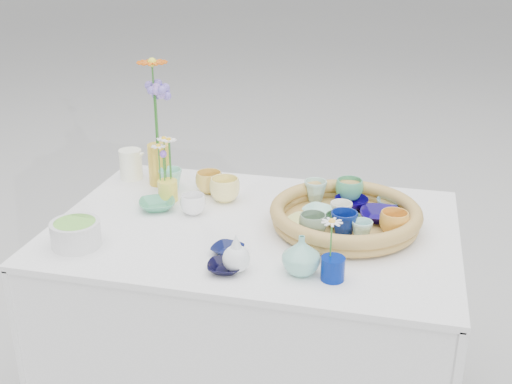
# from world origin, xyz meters

# --- Properties ---
(wicker_tray) EXTENTS (0.47, 0.47, 0.08)m
(wicker_tray) POSITION_xyz_m (0.28, 0.05, 0.80)
(wicker_tray) COLOR olive
(wicker_tray) RESTS_ON display_table
(tray_ceramic_0) EXTENTS (0.13, 0.13, 0.03)m
(tray_ceramic_0) POSITION_xyz_m (0.29, 0.16, 0.80)
(tray_ceramic_0) COLOR #09004A
(tray_ceramic_0) RESTS_ON wicker_tray
(tray_ceramic_1) EXTENTS (0.13, 0.13, 0.03)m
(tray_ceramic_1) POSITION_xyz_m (0.38, 0.09, 0.80)
(tray_ceramic_1) COLOR #0E0454
(tray_ceramic_1) RESTS_ON wicker_tray
(tray_ceramic_2) EXTENTS (0.11, 0.11, 0.07)m
(tray_ceramic_2) POSITION_xyz_m (0.43, 0.01, 0.82)
(tray_ceramic_2) COLOR gold
(tray_ceramic_2) RESTS_ON wicker_tray
(tray_ceramic_3) EXTENTS (0.14, 0.14, 0.03)m
(tray_ceramic_3) POSITION_xyz_m (0.28, 0.02, 0.80)
(tray_ceramic_3) COLOR #45764E
(tray_ceramic_3) RESTS_ON wicker_tray
(tray_ceramic_4) EXTENTS (0.09, 0.09, 0.07)m
(tray_ceramic_4) POSITION_xyz_m (0.19, -0.06, 0.82)
(tray_ceramic_4) COLOR gray
(tray_ceramic_4) RESTS_ON wicker_tray
(tray_ceramic_5) EXTENTS (0.12, 0.12, 0.02)m
(tray_ceramic_5) POSITION_xyz_m (0.19, 0.09, 0.79)
(tray_ceramic_5) COLOR #A7E7D1
(tray_ceramic_5) RESTS_ON wicker_tray
(tray_ceramic_6) EXTENTS (0.08, 0.08, 0.07)m
(tray_ceramic_6) POSITION_xyz_m (0.16, 0.20, 0.82)
(tray_ceramic_6) COLOR #A6D1BE
(tray_ceramic_6) RESTS_ON wicker_tray
(tray_ceramic_7) EXTENTS (0.09, 0.09, 0.06)m
(tray_ceramic_7) POSITION_xyz_m (0.27, 0.05, 0.82)
(tray_ceramic_7) COLOR white
(tray_ceramic_7) RESTS_ON wicker_tray
(tray_ceramic_8) EXTENTS (0.10, 0.10, 0.03)m
(tray_ceramic_8) POSITION_xyz_m (0.41, 0.20, 0.80)
(tray_ceramic_8) COLOR #6AA0CA
(tray_ceramic_8) RESTS_ON wicker_tray
(tray_ceramic_9) EXTENTS (0.09, 0.09, 0.07)m
(tray_ceramic_9) POSITION_xyz_m (0.28, -0.04, 0.82)
(tray_ceramic_9) COLOR navy
(tray_ceramic_9) RESTS_ON wicker_tray
(tray_ceramic_10) EXTENTS (0.13, 0.13, 0.02)m
(tray_ceramic_10) POSITION_xyz_m (0.16, -0.01, 0.80)
(tray_ceramic_10) COLOR #E6E881
(tray_ceramic_10) RESTS_ON wicker_tray
(tray_ceramic_11) EXTENTS (0.07, 0.07, 0.06)m
(tray_ceramic_11) POSITION_xyz_m (0.34, -0.06, 0.81)
(tray_ceramic_11) COLOR #A6DFD5
(tray_ceramic_11) RESTS_ON wicker_tray
(tray_ceramic_12) EXTENTS (0.12, 0.12, 0.07)m
(tray_ceramic_12) POSITION_xyz_m (0.27, 0.23, 0.82)
(tray_ceramic_12) COLOR #49A775
(tray_ceramic_12) RESTS_ON wicker_tray
(loose_ceramic_0) EXTENTS (0.12, 0.12, 0.08)m
(loose_ceramic_0) POSITION_xyz_m (-0.22, 0.23, 0.80)
(loose_ceramic_0) COLOR #E1B64F
(loose_ceramic_0) RESTS_ON display_table
(loose_ceramic_1) EXTENTS (0.13, 0.13, 0.08)m
(loose_ceramic_1) POSITION_xyz_m (-0.15, 0.17, 0.81)
(loose_ceramic_1) COLOR #FFED87
(loose_ceramic_1) RESTS_ON display_table
(loose_ceramic_2) EXTENTS (0.16, 0.16, 0.03)m
(loose_ceramic_2) POSITION_xyz_m (-0.35, 0.04, 0.78)
(loose_ceramic_2) COLOR #469970
(loose_ceramic_2) RESTS_ON display_table
(loose_ceramic_3) EXTENTS (0.08, 0.08, 0.07)m
(loose_ceramic_3) POSITION_xyz_m (-0.22, 0.04, 0.80)
(loose_ceramic_3) COLOR white
(loose_ceramic_3) RESTS_ON display_table
(loose_ceramic_4) EXTENTS (0.11, 0.11, 0.02)m
(loose_ceramic_4) POSITION_xyz_m (-0.03, -0.20, 0.78)
(loose_ceramic_4) COLOR #0D1442
(loose_ceramic_4) RESTS_ON display_table
(loose_ceramic_5) EXTENTS (0.11, 0.11, 0.08)m
(loose_ceramic_5) POSITION_xyz_m (-0.36, 0.22, 0.80)
(loose_ceramic_5) COLOR #8DDFC4
(loose_ceramic_5) RESTS_ON display_table
(loose_ceramic_6) EXTENTS (0.11, 0.11, 0.02)m
(loose_ceramic_6) POSITION_xyz_m (-0.01, -0.31, 0.78)
(loose_ceramic_6) COLOR black
(loose_ceramic_6) RESTS_ON display_table
(fluted_bowl) EXTENTS (0.15, 0.15, 0.08)m
(fluted_bowl) POSITION_xyz_m (-0.48, -0.26, 0.80)
(fluted_bowl) COLOR silver
(fluted_bowl) RESTS_ON display_table
(bud_vase_paleblue) EXTENTS (0.08, 0.08, 0.12)m
(bud_vase_paleblue) POSITION_xyz_m (0.02, -0.30, 0.82)
(bud_vase_paleblue) COLOR silver
(bud_vase_paleblue) RESTS_ON display_table
(bud_vase_seafoam) EXTENTS (0.13, 0.13, 0.11)m
(bud_vase_seafoam) POSITION_xyz_m (0.20, -0.26, 0.82)
(bud_vase_seafoam) COLOR #7BC2AF
(bud_vase_seafoam) RESTS_ON display_table
(bud_vase_cobalt) EXTENTS (0.08, 0.08, 0.07)m
(bud_vase_cobalt) POSITION_xyz_m (0.28, -0.28, 0.80)
(bud_vase_cobalt) COLOR navy
(bud_vase_cobalt) RESTS_ON display_table
(single_daisy) EXTENTS (0.08, 0.08, 0.12)m
(single_daisy) POSITION_xyz_m (0.27, -0.27, 0.88)
(single_daisy) COLOR white
(single_daisy) RESTS_ON bud_vase_cobalt
(tall_vase_yellow) EXTENTS (0.10, 0.10, 0.15)m
(tall_vase_yellow) POSITION_xyz_m (-0.42, 0.26, 0.84)
(tall_vase_yellow) COLOR gold
(tall_vase_yellow) RESTS_ON display_table
(gerbera) EXTENTS (0.12, 0.12, 0.32)m
(gerbera) POSITION_xyz_m (-0.42, 0.26, 1.06)
(gerbera) COLOR #DE5A0B
(gerbera) RESTS_ON tall_vase_yellow
(hydrangea) EXTENTS (0.08, 0.08, 0.27)m
(hydrangea) POSITION_xyz_m (-0.42, 0.25, 1.01)
(hydrangea) COLOR #7864CD
(hydrangea) RESTS_ON tall_vase_yellow
(white_pitcher) EXTENTS (0.13, 0.11, 0.11)m
(white_pitcher) POSITION_xyz_m (-0.55, 0.29, 0.82)
(white_pitcher) COLOR white
(white_pitcher) RESTS_ON display_table
(daisy_cup) EXTENTS (0.08, 0.08, 0.07)m
(daisy_cup) POSITION_xyz_m (-0.34, 0.12, 0.80)
(daisy_cup) COLOR yellow
(daisy_cup) RESTS_ON display_table
(daisy_posy) EXTENTS (0.10, 0.10, 0.15)m
(daisy_posy) POSITION_xyz_m (-0.35, 0.14, 0.91)
(daisy_posy) COLOR white
(daisy_posy) RESTS_ON daisy_cup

